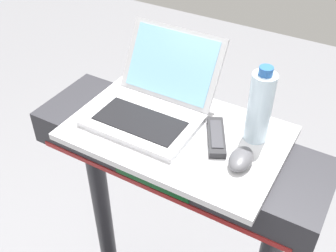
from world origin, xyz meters
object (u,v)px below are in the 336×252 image
at_px(laptop, 153,101).
at_px(computer_mouse, 241,159).
at_px(water_bottle, 260,107).
at_px(tv_remote, 216,137).

xyz_separation_m(laptop, computer_mouse, (0.32, -0.07, -0.03)).
bearing_deg(water_bottle, laptop, -171.18).
distance_m(laptop, water_bottle, 0.32).
distance_m(laptop, computer_mouse, 0.32).
xyz_separation_m(laptop, water_bottle, (0.31, 0.05, 0.06)).
bearing_deg(water_bottle, computer_mouse, -87.01).
distance_m(computer_mouse, tv_remote, 0.11).
xyz_separation_m(water_bottle, tv_remote, (-0.09, -0.06, -0.10)).
distance_m(water_bottle, tv_remote, 0.15).
height_order(computer_mouse, water_bottle, water_bottle).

